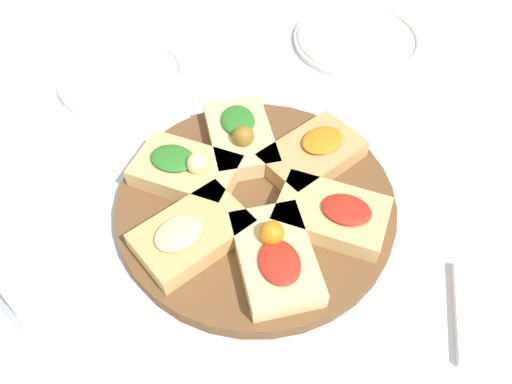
{
  "coord_description": "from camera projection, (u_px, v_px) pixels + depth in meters",
  "views": [
    {
      "loc": [
        0.04,
        -0.39,
        0.53
      ],
      "look_at": [
        0.0,
        0.0,
        0.04
      ],
      "focal_mm": 35.0,
      "sensor_mm": 36.0,
      "label": 1
    }
  ],
  "objects": [
    {
      "name": "focaccia_slice_4",
      "position": [
        241.0,
        136.0,
        0.69
      ],
      "size": [
        0.12,
        0.15,
        0.05
      ],
      "color": "#E5C689",
      "rests_on": "serving_board"
    },
    {
      "name": "plate_left",
      "position": [
        123.0,
        76.0,
        0.82
      ],
      "size": [
        0.21,
        0.21,
        0.02
      ],
      "color": "white",
      "rests_on": "ground_plane"
    },
    {
      "name": "focaccia_slice_5",
      "position": [
        186.0,
        169.0,
        0.65
      ],
      "size": [
        0.15,
        0.12,
        0.05
      ],
      "color": "#DBB775",
      "rests_on": "serving_board"
    },
    {
      "name": "focaccia_slice_3",
      "position": [
        313.0,
        154.0,
        0.67
      ],
      "size": [
        0.15,
        0.15,
        0.04
      ],
      "color": "tan",
      "rests_on": "serving_board"
    },
    {
      "name": "plate_right",
      "position": [
        358.0,
        39.0,
        0.88
      ],
      "size": [
        0.23,
        0.23,
        0.02
      ],
      "color": "white",
      "rests_on": "ground_plane"
    },
    {
      "name": "focaccia_slice_1",
      "position": [
        276.0,
        256.0,
        0.57
      ],
      "size": [
        0.12,
        0.15,
        0.05
      ],
      "color": "#E5C689",
      "rests_on": "serving_board"
    },
    {
      "name": "focaccia_slice_0",
      "position": [
        191.0,
        234.0,
        0.59
      ],
      "size": [
        0.15,
        0.15,
        0.04
      ],
      "color": "tan",
      "rests_on": "serving_board"
    },
    {
      "name": "focaccia_slice_2",
      "position": [
        333.0,
        214.0,
        0.61
      ],
      "size": [
        0.15,
        0.12,
        0.04
      ],
      "color": "#DBB775",
      "rests_on": "serving_board"
    },
    {
      "name": "ground_plane",
      "position": [
        256.0,
        208.0,
        0.66
      ],
      "size": [
        3.0,
        3.0,
        0.0
      ],
      "primitive_type": "plane",
      "color": "silver"
    },
    {
      "name": "serving_board",
      "position": [
        256.0,
        203.0,
        0.65
      ],
      "size": [
        0.36,
        0.36,
        0.02
      ],
      "primitive_type": "cylinder",
      "color": "brown",
      "rests_on": "ground_plane"
    }
  ]
}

